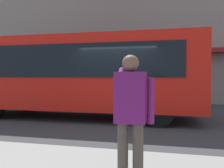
# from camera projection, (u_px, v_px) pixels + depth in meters

# --- Properties ---
(ground_plane) EXTENTS (60.00, 60.00, 0.00)m
(ground_plane) POSITION_uv_depth(u_px,v_px,m) (120.00, 122.00, 8.20)
(ground_plane) COLOR #38383A
(building_facade_far) EXTENTS (28.00, 1.55, 12.00)m
(building_facade_far) POSITION_uv_depth(u_px,v_px,m) (142.00, 5.00, 14.63)
(building_facade_far) COLOR gray
(building_facade_far) RESTS_ON ground_plane
(red_bus) EXTENTS (9.05, 2.54, 3.08)m
(red_bus) POSITION_uv_depth(u_px,v_px,m) (79.00, 74.00, 9.09)
(red_bus) COLOR red
(red_bus) RESTS_ON ground_plane
(pedestrian_photographer) EXTENTS (0.53, 0.52, 1.70)m
(pedestrian_photographer) POSITION_uv_depth(u_px,v_px,m) (131.00, 110.00, 3.09)
(pedestrian_photographer) COLOR #4C4238
(pedestrian_photographer) RESTS_ON sidewalk_curb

